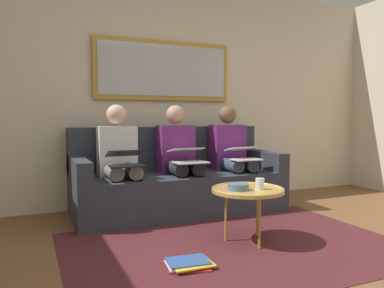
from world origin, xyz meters
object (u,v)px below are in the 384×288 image
(cup, at_px, (260,184))
(person_middle, at_px, (179,155))
(coffee_table, at_px, (248,191))
(couch, at_px, (177,182))
(laptop_silver, at_px, (188,155))
(bowl, at_px, (238,187))
(laptop_black, at_px, (125,159))
(person_right, at_px, (119,158))
(laptop_white, at_px, (243,153))
(person_left, at_px, (232,153))
(magazine_stack, at_px, (189,264))
(framed_mirror, at_px, (164,70))

(cup, height_order, person_middle, person_middle)
(coffee_table, bearing_deg, couch, -83.38)
(couch, relative_size, laptop_silver, 6.27)
(couch, xyz_separation_m, bowl, (-0.05, 1.23, 0.15))
(laptop_black, bearing_deg, person_right, -90.00)
(laptop_white, height_order, laptop_black, laptop_black)
(person_left, bearing_deg, laptop_black, 10.82)
(person_middle, height_order, magazine_stack, person_middle)
(laptop_white, height_order, person_right, person_right)
(framed_mirror, height_order, person_left, framed_mirror)
(person_middle, relative_size, person_right, 1.00)
(couch, xyz_separation_m, person_right, (0.64, 0.07, 0.30))
(framed_mirror, xyz_separation_m, laptop_white, (-0.64, 0.71, -0.92))
(laptop_white, relative_size, laptop_silver, 0.92)
(bowl, relative_size, person_middle, 0.15)
(framed_mirror, relative_size, magazine_stack, 4.99)
(laptop_white, xyz_separation_m, laptop_silver, (0.64, -0.00, 0.01))
(laptop_silver, height_order, person_right, person_right)
(laptop_silver, bearing_deg, laptop_black, -0.10)
(coffee_table, distance_m, laptop_silver, 0.94)
(laptop_silver, xyz_separation_m, person_right, (0.64, -0.25, -0.02))
(laptop_white, bearing_deg, magazine_stack, 46.34)
(coffee_table, relative_size, person_right, 0.51)
(laptop_silver, relative_size, person_right, 0.31)
(person_left, height_order, person_right, same)
(cup, xyz_separation_m, person_middle, (0.22, -1.21, 0.13))
(framed_mirror, xyz_separation_m, cup, (-0.22, 1.67, -1.07))
(bowl, relative_size, laptop_silver, 0.48)
(framed_mirror, height_order, coffee_table, framed_mirror)
(laptop_black, bearing_deg, coffee_table, 130.83)
(magazine_stack, bearing_deg, bowl, -152.76)
(cup, bearing_deg, laptop_black, -48.44)
(bowl, relative_size, magazine_stack, 0.51)
(person_left, relative_size, laptop_silver, 3.25)
(laptop_white, xyz_separation_m, person_right, (1.28, -0.25, -0.02))
(coffee_table, height_order, laptop_white, laptop_white)
(person_left, xyz_separation_m, magazine_stack, (1.14, 1.44, -0.58))
(bowl, height_order, laptop_white, laptop_white)
(person_right, bearing_deg, laptop_white, 168.92)
(laptop_white, distance_m, magazine_stack, 1.75)
(couch, relative_size, person_right, 1.93)
(laptop_white, bearing_deg, person_right, -11.08)
(couch, distance_m, person_middle, 0.31)
(person_left, bearing_deg, magazine_stack, 51.75)
(framed_mirror, bearing_deg, person_middle, 90.00)
(laptop_white, distance_m, laptop_silver, 0.64)
(laptop_black, bearing_deg, couch, -153.91)
(bowl, distance_m, person_right, 1.36)
(framed_mirror, bearing_deg, cup, 97.38)
(cup, xyz_separation_m, laptop_silver, (0.22, -0.96, 0.15))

